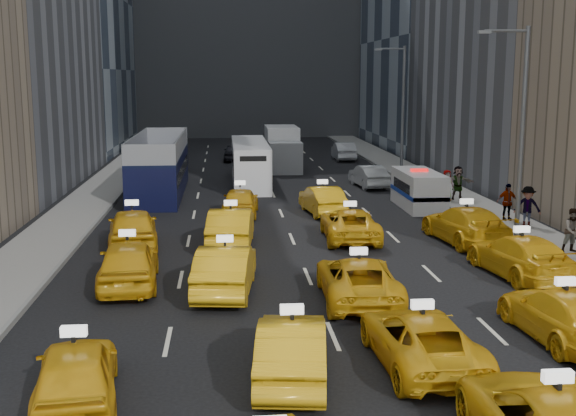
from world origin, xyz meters
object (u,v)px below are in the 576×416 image
at_px(nypd_van, 419,190).
at_px(box_truck, 283,149).
at_px(city_bus, 250,163).
at_px(double_decker, 160,165).

distance_m(nypd_van, box_truck, 17.92).
height_order(nypd_van, box_truck, box_truck).
bearing_deg(city_bus, double_decker, -143.70).
xyz_separation_m(nypd_van, box_truck, (-5.97, 16.88, 0.61)).
bearing_deg(box_truck, double_decker, -120.37).
relative_size(nypd_van, city_bus, 0.47).
relative_size(nypd_van, double_decker, 0.42).
relative_size(city_bus, box_truck, 1.50).
relative_size(double_decker, box_truck, 1.69).
bearing_deg(double_decker, city_bus, 35.49).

